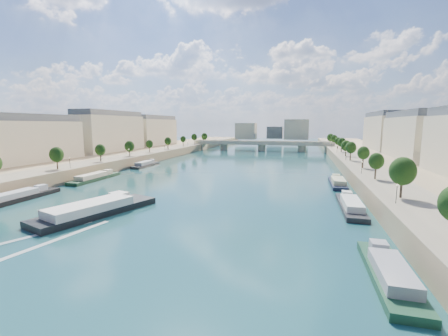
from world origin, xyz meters
The scene contains 17 objects.
ground centered at (0.00, 100.00, 0.00)m, with size 700.00×700.00×0.00m, color #0C3235.
quay_left centered at (-72.00, 100.00, 2.50)m, with size 44.00×520.00×5.00m, color #9E8460.
quay_right centered at (72.00, 100.00, 2.50)m, with size 44.00×520.00×5.00m, color #9E8460.
pave_left centered at (-57.00, 100.00, 5.05)m, with size 14.00×520.00×0.10m, color gray.
pave_right centered at (57.00, 100.00, 5.05)m, with size 14.00×520.00×0.10m, color gray.
trees_left centered at (-55.00, 102.00, 10.48)m, with size 4.80×268.80×8.26m.
trees_right centered at (55.00, 110.00, 10.48)m, with size 4.80×268.80×8.26m.
lamps_left centered at (-52.50, 90.00, 7.78)m, with size 0.36×200.36×4.28m.
lamps_right centered at (52.50, 105.00, 7.78)m, with size 0.36×200.36×4.28m.
buildings_left centered at (-85.00, 112.00, 16.45)m, with size 16.00×226.00×23.20m.
buildings_right centered at (85.00, 112.00, 16.45)m, with size 16.00×226.00×23.20m.
skyline centered at (3.19, 319.52, 14.66)m, with size 79.00×42.00×22.00m.
bridge centered at (0.00, 221.23, 5.08)m, with size 112.00×12.00×8.15m.
tour_barge centered at (-14.89, 35.95, 1.18)m, with size 17.74×31.35×4.09m.
wake centered at (-14.89, 19.41, 0.02)m, with size 15.71×25.72×0.04m.
moored_barges_left centered at (-45.50, 43.70, 0.84)m, with size 5.00×159.40×3.60m.
moored_barges_right centered at (45.50, 39.17, 0.84)m, with size 5.00×118.54×3.60m.
Camera 1 is at (33.16, -23.84, 21.71)m, focal length 24.00 mm.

